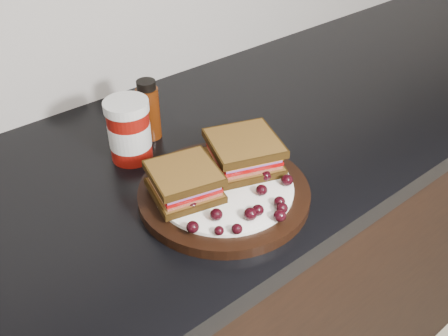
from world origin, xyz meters
The scene contains 31 objects.
countertop centered at (0.00, 1.70, 0.88)m, with size 3.98×0.60×0.04m, color black.
plate centered at (0.11, 1.57, 0.91)m, with size 0.28×0.28×0.02m, color black.
sandwich_left centered at (0.05, 1.60, 0.95)m, with size 0.10×0.10×0.05m, color brown, non-canonical shape.
sandwich_right centered at (0.17, 1.60, 0.95)m, with size 0.11×0.11×0.05m, color brown, non-canonical shape.
grape_0 centered at (0.01, 1.52, 0.93)m, with size 0.02×0.02×0.02m, color black.
grape_1 centered at (0.05, 1.52, 0.93)m, with size 0.02×0.02×0.02m, color black.
grape_2 centered at (0.03, 1.49, 0.93)m, with size 0.01×0.01×0.01m, color black.
grape_3 centered at (0.05, 1.48, 0.93)m, with size 0.02×0.02×0.02m, color black.
grape_4 centered at (0.09, 1.49, 0.93)m, with size 0.02×0.02×0.02m, color black.
grape_5 centered at (0.10, 1.49, 0.93)m, with size 0.02×0.02×0.02m, color black.
grape_6 centered at (0.12, 1.46, 0.93)m, with size 0.02×0.02×0.02m, color black.
grape_7 centered at (0.14, 1.47, 0.93)m, with size 0.02×0.02×0.02m, color black.
grape_8 centered at (0.14, 1.48, 0.93)m, with size 0.02×0.02×0.02m, color black.
grape_9 centered at (0.14, 1.52, 0.93)m, with size 0.02×0.02×0.02m, color black.
grape_10 centered at (0.19, 1.51, 0.93)m, with size 0.02×0.02×0.02m, color black.
grape_11 centered at (0.17, 1.54, 0.93)m, with size 0.02×0.02×0.02m, color black.
grape_12 centered at (0.20, 1.54, 0.93)m, with size 0.02×0.02×0.02m, color black.
grape_13 centered at (0.20, 1.58, 0.93)m, with size 0.02×0.02×0.02m, color black.
grape_14 centered at (0.18, 1.60, 0.93)m, with size 0.02×0.02×0.02m, color black.
grape_15 centered at (0.15, 1.60, 0.93)m, with size 0.02×0.02×0.02m, color black.
grape_16 centered at (0.06, 1.62, 0.93)m, with size 0.02×0.02×0.01m, color black.
grape_17 centered at (0.06, 1.61, 0.93)m, with size 0.02×0.02×0.02m, color black.
grape_18 centered at (0.02, 1.61, 0.93)m, with size 0.02×0.02×0.02m, color black.
grape_19 centered at (0.04, 1.60, 0.93)m, with size 0.02×0.02×0.02m, color black.
grape_20 centered at (0.06, 1.57, 0.93)m, with size 0.02×0.02×0.02m, color black.
grape_21 centered at (0.04, 1.56, 0.93)m, with size 0.02×0.02×0.02m, color black.
grape_22 centered at (0.06, 1.61, 0.93)m, with size 0.02×0.02×0.01m, color black.
grape_23 centered at (0.03, 1.61, 0.93)m, with size 0.02×0.02×0.02m, color black.
grape_24 centered at (0.03, 1.58, 0.93)m, with size 0.02×0.02×0.02m, color black.
condiment_jar centered at (0.05, 1.77, 0.96)m, with size 0.08×0.08×0.12m, color maroon.
oil_bottle centered at (0.12, 1.81, 0.96)m, with size 0.04×0.04×0.12m, color #4D1E07.
Camera 1 is at (-0.29, 1.08, 1.43)m, focal length 40.00 mm.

